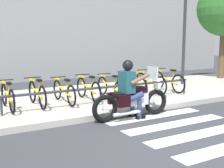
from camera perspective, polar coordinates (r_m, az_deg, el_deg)
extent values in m
plane|color=#38383D|center=(5.74, 10.23, -11.16)|extent=(48.00, 48.00, 0.00)
cube|color=#B7B2A8|center=(9.15, -6.73, -3.02)|extent=(24.00, 4.40, 0.15)
cube|color=white|center=(6.41, 17.31, -9.23)|extent=(2.80, 0.40, 0.01)
cube|color=white|center=(6.95, 12.44, -7.62)|extent=(2.80, 0.40, 0.01)
cube|color=white|center=(7.54, 8.33, -6.21)|extent=(2.80, 0.40, 0.01)
torus|color=black|center=(7.62, 8.55, -3.48)|extent=(0.67, 0.12, 0.67)
cylinder|color=silver|center=(7.62, 8.55, -3.48)|extent=(0.12, 0.10, 0.12)
torus|color=black|center=(6.82, -1.39, -4.85)|extent=(0.67, 0.12, 0.67)
cylinder|color=silver|center=(6.82, -1.39, -4.85)|extent=(0.12, 0.10, 0.12)
cube|color=silver|center=(7.17, 3.88, -3.05)|extent=(0.82, 0.28, 0.28)
ellipsoid|color=black|center=(7.24, 5.25, -1.18)|extent=(0.52, 0.28, 0.22)
cube|color=black|center=(7.03, 2.49, -2.03)|extent=(0.56, 0.28, 0.10)
cube|color=black|center=(7.15, 0.43, -2.73)|extent=(0.32, 0.12, 0.28)
cube|color=black|center=(6.78, 2.30, -3.38)|extent=(0.32, 0.12, 0.28)
cylinder|color=silver|center=(7.43, 7.75, 0.79)|extent=(0.03, 0.62, 0.03)
sphere|color=white|center=(7.58, 8.92, -0.60)|extent=(0.18, 0.18, 0.18)
cube|color=silver|center=(7.43, 7.96, 2.18)|extent=(0.04, 0.40, 0.32)
cylinder|color=silver|center=(6.95, 2.97, -5.74)|extent=(0.74, 0.08, 0.08)
cube|color=#1E4C59|center=(7.00, 2.89, 0.42)|extent=(0.26, 0.40, 0.52)
sphere|color=black|center=(6.97, 3.12, 3.69)|extent=(0.26, 0.26, 0.26)
cylinder|color=brown|center=(7.30, 3.49, 1.38)|extent=(0.52, 0.09, 0.26)
cylinder|color=brown|center=(6.94, 5.47, 0.96)|extent=(0.52, 0.09, 0.26)
cylinder|color=navy|center=(7.28, 3.19, -2.14)|extent=(0.44, 0.14, 0.24)
cylinder|color=navy|center=(7.41, 3.95, -4.49)|extent=(0.11, 0.11, 0.48)
cube|color=black|center=(7.48, 4.19, -5.96)|extent=(0.24, 0.10, 0.08)
cylinder|color=navy|center=(7.02, 4.60, -2.57)|extent=(0.44, 0.14, 0.24)
cylinder|color=navy|center=(7.15, 5.37, -5.00)|extent=(0.11, 0.11, 0.48)
cube|color=black|center=(7.23, 5.61, -6.51)|extent=(0.24, 0.10, 0.08)
torus|color=black|center=(8.40, -20.41, -1.92)|extent=(0.05, 0.61, 0.61)
torus|color=black|center=(7.40, -19.02, -3.25)|extent=(0.05, 0.61, 0.61)
cylinder|color=gold|center=(7.89, -19.79, -2.10)|extent=(0.06, 0.92, 0.25)
cylinder|color=gold|center=(7.61, -19.49, -1.28)|extent=(0.04, 0.04, 0.37)
cube|color=black|center=(7.58, -19.56, 0.11)|extent=(0.10, 0.20, 0.06)
cylinder|color=black|center=(8.24, -20.44, 0.73)|extent=(0.48, 0.03, 0.03)
cube|color=gold|center=(8.35, -20.53, 0.32)|extent=(0.08, 0.28, 0.04)
torus|color=black|center=(8.52, -15.36, -1.46)|extent=(0.05, 0.63, 0.63)
torus|color=black|center=(7.60, -13.45, -2.63)|extent=(0.05, 0.63, 0.63)
cylinder|color=gold|center=(8.05, -14.48, -1.56)|extent=(0.06, 0.87, 0.24)
cylinder|color=gold|center=(7.79, -14.03, -0.69)|extent=(0.04, 0.04, 0.38)
cube|color=black|center=(7.76, -14.09, 0.71)|extent=(0.10, 0.20, 0.06)
cylinder|color=black|center=(8.37, -15.30, 1.24)|extent=(0.48, 0.03, 0.03)
cube|color=gold|center=(8.47, -15.45, 0.80)|extent=(0.08, 0.28, 0.04)
torus|color=black|center=(8.80, -10.68, -1.10)|extent=(0.05, 0.59, 0.59)
torus|color=black|center=(7.79, -7.97, -2.32)|extent=(0.05, 0.59, 0.59)
cylinder|color=gold|center=(8.28, -9.42, -1.26)|extent=(0.06, 0.98, 0.26)
cylinder|color=gold|center=(8.00, -8.75, -0.50)|extent=(0.04, 0.04, 0.36)
cube|color=black|center=(7.98, -8.78, 0.78)|extent=(0.10, 0.20, 0.06)
cylinder|color=black|center=(8.64, -10.51, 1.35)|extent=(0.48, 0.03, 0.03)
cube|color=gold|center=(8.75, -10.74, 0.97)|extent=(0.08, 0.28, 0.04)
torus|color=black|center=(9.02, -6.03, -0.66)|extent=(0.05, 0.62, 0.62)
torus|color=black|center=(8.14, -3.15, -1.67)|extent=(0.05, 0.62, 0.62)
cylinder|color=gold|center=(8.57, -4.67, -0.72)|extent=(0.06, 0.89, 0.24)
cylinder|color=gold|center=(8.32, -3.95, 0.10)|extent=(0.04, 0.04, 0.38)
cube|color=black|center=(8.29, -3.96, 1.39)|extent=(0.10, 0.20, 0.06)
cylinder|color=black|center=(8.88, -5.81, 1.86)|extent=(0.48, 0.03, 0.03)
cube|color=gold|center=(8.97, -6.06, 1.45)|extent=(0.08, 0.28, 0.04)
torus|color=black|center=(9.39, -1.89, -0.32)|extent=(0.05, 0.60, 0.60)
torus|color=black|center=(8.47, 1.54, -1.32)|extent=(0.05, 0.60, 0.60)
cylinder|color=gold|center=(8.91, -0.26, -0.41)|extent=(0.06, 0.95, 0.26)
cylinder|color=gold|center=(8.66, 0.62, 0.34)|extent=(0.04, 0.04, 0.36)
cube|color=black|center=(8.64, 0.62, 1.53)|extent=(0.10, 0.20, 0.06)
cylinder|color=black|center=(9.24, -1.58, 2.01)|extent=(0.48, 0.03, 0.03)
cube|color=gold|center=(9.34, -1.90, 1.64)|extent=(0.08, 0.28, 0.04)
torus|color=black|center=(9.77, 2.01, 0.14)|extent=(0.05, 0.63, 0.63)
torus|color=black|center=(8.87, 5.76, -0.78)|extent=(0.05, 0.63, 0.63)
cylinder|color=gold|center=(9.31, 3.80, 0.09)|extent=(0.06, 0.97, 0.26)
cylinder|color=gold|center=(9.06, 4.77, 0.86)|extent=(0.04, 0.04, 0.38)
cube|color=black|center=(9.04, 4.79, 2.07)|extent=(0.10, 0.20, 0.06)
cylinder|color=black|center=(9.62, 2.37, 2.51)|extent=(0.48, 0.03, 0.03)
cube|color=gold|center=(9.72, 2.02, 2.13)|extent=(0.08, 0.28, 0.04)
torus|color=black|center=(10.16, 5.71, 0.47)|extent=(0.05, 0.64, 0.64)
torus|color=black|center=(9.35, 9.44, -0.34)|extent=(0.05, 0.64, 0.64)
cylinder|color=gold|center=(9.74, 7.51, 0.46)|extent=(0.06, 0.93, 0.25)
cylinder|color=gold|center=(9.52, 8.48, 1.22)|extent=(0.04, 0.04, 0.39)
cube|color=black|center=(9.49, 8.51, 2.38)|extent=(0.10, 0.20, 0.06)
cylinder|color=black|center=(10.03, 6.10, 2.77)|extent=(0.48, 0.03, 0.03)
cube|color=gold|center=(10.12, 5.74, 2.40)|extent=(0.08, 0.28, 0.04)
torus|color=black|center=(10.62, 9.03, 0.78)|extent=(0.05, 0.64, 0.64)
torus|color=black|center=(9.84, 12.87, 0.03)|extent=(0.05, 0.64, 0.64)
cylinder|color=gold|center=(10.22, 10.89, 0.78)|extent=(0.06, 0.93, 0.25)
cylinder|color=gold|center=(10.00, 11.90, 1.53)|extent=(0.04, 0.04, 0.39)
cube|color=black|center=(9.98, 11.93, 2.65)|extent=(0.10, 0.20, 0.06)
cylinder|color=black|center=(10.49, 9.45, 3.01)|extent=(0.48, 0.03, 0.03)
cube|color=gold|center=(10.58, 9.08, 2.64)|extent=(0.08, 0.28, 0.04)
cylinder|color=#333338|center=(8.24, -0.66, -0.57)|extent=(5.91, 0.07, 0.07)
cylinder|color=#333338|center=(7.34, -20.87, -4.12)|extent=(0.06, 0.06, 0.45)
cylinder|color=#333338|center=(10.01, 14.00, -0.46)|extent=(0.06, 0.06, 0.45)
cylinder|color=#2D2D33|center=(11.96, 13.95, 9.09)|extent=(0.12, 0.12, 4.10)
cylinder|color=brown|center=(14.27, 20.74, 5.34)|extent=(0.27, 0.27, 2.43)
cube|color=#979797|center=(14.46, -16.27, 14.82)|extent=(24.00, 1.20, 7.07)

